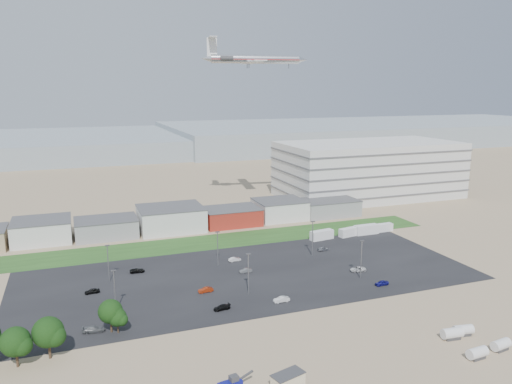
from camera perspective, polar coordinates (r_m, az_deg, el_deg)
name	(u,v)px	position (r m, az deg, el deg)	size (l,w,h in m)	color
ground	(258,308)	(116.11, 0.19, -13.13)	(700.00, 700.00, 0.00)	#94805E
parking_lot	(249,275)	(134.99, -0.82, -9.47)	(120.00, 50.00, 0.01)	black
grass_strip	(201,243)	(162.60, -6.30, -5.81)	(160.00, 16.00, 0.02)	#264C1C
hills_backdrop	(170,143)	(423.05, -9.84, 5.55)	(700.00, 200.00, 9.00)	gray
building_row	(139,221)	(176.57, -13.22, -3.29)	(170.00, 20.00, 8.00)	silver
parking_garage	(368,169)	(234.42, 12.73, 2.53)	(80.00, 40.00, 25.00)	silver
portable_shed	(288,381)	(88.30, 3.67, -20.77)	(5.57, 2.89, 2.80)	beige
telehandler	(230,384)	(87.65, -2.98, -21.09)	(6.39, 2.13, 2.66)	navy
storage_tank_nw	(452,333)	(109.96, 21.50, -14.77)	(4.19, 2.09, 2.51)	silver
storage_tank_ne	(463,330)	(112.28, 22.59, -14.33)	(3.94, 1.97, 2.36)	silver
storage_tank_sw	(477,353)	(104.65, 23.97, -16.43)	(3.94, 1.97, 2.37)	silver
storage_tank_se	(501,344)	(109.44, 26.19, -15.37)	(3.88, 1.94, 2.33)	silver
box_trailer_a	(322,235)	(166.37, 7.53, -4.89)	(8.10, 2.53, 3.04)	silver
box_trailer_b	(349,232)	(171.51, 10.59, -4.52)	(7.47, 2.34, 2.80)	silver
box_trailer_c	(366,230)	(174.96, 12.49, -4.21)	(8.53, 2.66, 3.20)	silver
box_trailer_d	(383,228)	(179.51, 14.28, -3.97)	(7.23, 2.26, 2.71)	silver
tree_left	(16,345)	(101.83, -25.78, -15.46)	(5.70, 5.70, 8.55)	black
tree_mid	(48,335)	(102.21, -22.65, -14.89)	(6.09, 6.09, 9.14)	black
tree_right	(111,314)	(108.34, -16.29, -13.23)	(5.28, 5.28, 7.92)	black
tree_near	(117,319)	(107.96, -15.56, -13.83)	(4.02, 4.02, 6.02)	black
lightpole_front_l	(115,291)	(116.87, -15.85, -10.83)	(1.14, 0.48, 9.73)	slate
lightpole_front_m	(248,274)	(121.47, -0.88, -9.35)	(1.21, 0.50, 10.26)	slate
lightpole_front_r	(361,259)	(134.18, 11.93, -7.53)	(1.21, 0.50, 10.26)	slate
lightpole_back_l	(108,263)	(134.68, -16.54, -7.82)	(1.14, 0.48, 9.72)	slate
lightpole_back_m	(218,249)	(140.79, -4.40, -6.46)	(1.16, 0.48, 9.87)	slate
lightpole_back_r	(312,238)	(149.16, 6.47, -5.30)	(1.25, 0.52, 10.62)	slate
airliner	(255,59)	(201.46, -0.08, 14.95)	(42.61, 29.05, 12.59)	silver
parked_car_0	(358,269)	(140.16, 11.57, -8.64)	(1.99, 4.31, 1.20)	silver
parked_car_2	(382,283)	(132.08, 14.18, -10.05)	(1.45, 3.60, 1.23)	navy
parked_car_3	(222,307)	(115.38, -3.92, -13.02)	(1.59, 3.91, 1.13)	black
parked_car_4	(206,290)	(124.73, -5.77, -11.07)	(1.28, 3.68, 1.21)	maroon
parked_car_5	(92,291)	(129.76, -18.22, -10.70)	(1.42, 3.54, 1.21)	black
parked_car_7	(246,270)	(136.56, -1.18, -8.96)	(1.20, 3.46, 1.14)	#595B5E
parked_car_8	(323,249)	(155.38, 7.71, -6.45)	(1.47, 3.64, 1.24)	#A5A5AA
parked_car_9	(137,271)	(140.28, -13.42, -8.73)	(1.84, 3.99, 1.11)	black
parked_car_10	(94,329)	(110.72, -18.05, -14.67)	(1.85, 4.54, 1.32)	#595B5E
parked_car_11	(235,259)	(145.08, -2.45, -7.69)	(1.25, 3.59, 1.18)	silver
parked_car_13	(281,299)	(119.05, 2.93, -12.16)	(1.33, 3.83, 1.26)	silver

